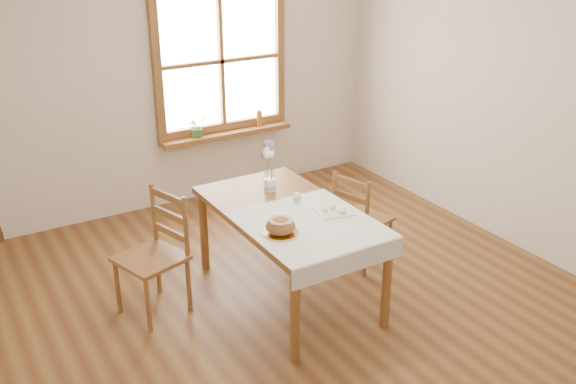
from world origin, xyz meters
name	(u,v)px	position (x,y,z in m)	size (l,w,h in m)	color
ground	(308,312)	(0.00, 0.00, 0.00)	(5.00, 5.00, 0.00)	brown
room_walls	(311,96)	(0.00, 0.00, 1.71)	(4.60, 5.10, 2.65)	beige
window	(221,61)	(0.50, 2.47, 1.45)	(1.46, 0.08, 1.46)	brown
window_sill	(227,134)	(0.50, 2.40, 0.69)	(1.46, 0.20, 0.05)	brown
dining_table	(288,220)	(0.00, 0.30, 0.66)	(0.90, 1.60, 0.75)	brown
table_linen	(310,225)	(0.00, 0.00, 0.76)	(0.91, 0.99, 0.01)	silver
chair_left	(150,257)	(-1.00, 0.63, 0.48)	(0.44, 0.47, 0.95)	brown
chair_right	(363,217)	(0.83, 0.43, 0.43)	(0.40, 0.42, 0.86)	brown
bread_plate	(281,233)	(-0.26, -0.03, 0.77)	(0.25, 0.25, 0.01)	silver
bread_loaf	(281,225)	(-0.26, -0.03, 0.83)	(0.21, 0.21, 0.12)	brown
egg_napkin	(334,211)	(0.27, 0.07, 0.77)	(0.27, 0.23, 0.01)	silver
eggs	(334,208)	(0.27, 0.07, 0.80)	(0.21, 0.19, 0.05)	white
salt_shaker	(296,198)	(0.11, 0.36, 0.81)	(0.05, 0.05, 0.09)	silver
pepper_shaker	(298,197)	(0.13, 0.37, 0.80)	(0.05, 0.05, 0.09)	silver
flower_vase	(270,186)	(0.06, 0.68, 0.80)	(0.10, 0.10, 0.10)	silver
lavender_bouquet	(269,162)	(0.06, 0.68, 1.01)	(0.17, 0.17, 0.31)	#725BA1
potted_plant	(197,129)	(0.16, 2.40, 0.80)	(0.20, 0.22, 0.17)	#397830
amber_bottle	(259,118)	(0.90, 2.40, 0.81)	(0.06, 0.06, 0.18)	#B45921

